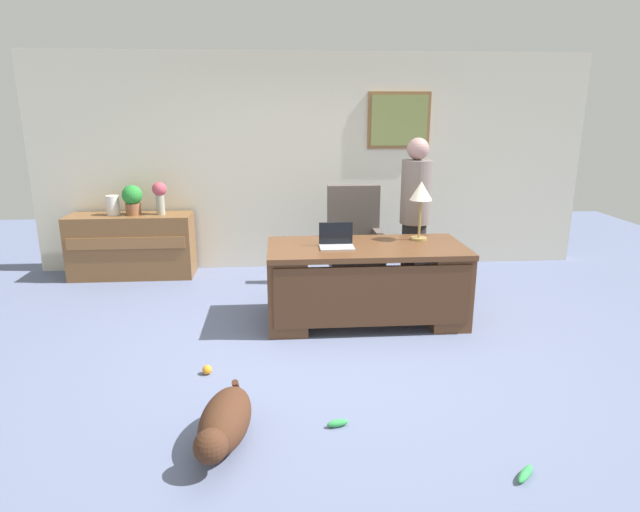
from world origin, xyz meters
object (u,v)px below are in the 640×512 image
at_px(person_standing, 415,217).
at_px(dog_lying, 224,423).
at_px(credenza, 132,246).
at_px(potted_plant, 132,199).
at_px(armchair, 355,245).
at_px(laptop, 336,241).
at_px(dog_toy_ball, 207,370).
at_px(desk, 366,281).
at_px(vase_with_flowers, 160,194).
at_px(dog_toy_bone, 525,474).
at_px(desk_lamp, 421,195).
at_px(dog_toy_plush, 338,423).
at_px(vase_empty, 113,205).

xyz_separation_m(person_standing, dog_lying, (-1.81, -2.61, -0.74)).
bearing_deg(credenza, potted_plant, 1.36).
height_order(armchair, laptop, armchair).
height_order(armchair, potted_plant, armchair).
bearing_deg(dog_lying, dog_toy_ball, 103.62).
bearing_deg(desk, armchair, 88.27).
relative_size(vase_with_flowers, dog_toy_bone, 2.09).
distance_m(laptop, desk_lamp, 0.97).
relative_size(dog_lying, desk_lamp, 1.41).
relative_size(laptop, vase_with_flowers, 0.81).
bearing_deg(desk, dog_toy_plush, -104.62).
bearing_deg(dog_toy_ball, vase_with_flowers, 107.60).
bearing_deg(laptop, dog_lying, -114.92).
distance_m(armchair, dog_lying, 3.23).
bearing_deg(desk_lamp, dog_toy_bone, -90.41).
distance_m(dog_lying, laptop, 2.23).
relative_size(laptop, dog_toy_plush, 2.18).
distance_m(armchair, vase_empty, 2.95).
xyz_separation_m(vase_with_flowers, dog_toy_ball, (0.85, -2.67, -0.99)).
bearing_deg(dog_toy_ball, dog_lying, -76.38).
bearing_deg(dog_lying, dog_toy_bone, -14.34).
distance_m(potted_plant, dog_toy_plush, 4.17).
xyz_separation_m(armchair, dog_toy_plush, (-0.50, -2.82, -0.49)).
height_order(dog_lying, dog_toy_bone, dog_lying).
distance_m(potted_plant, dog_toy_ball, 3.06).
height_order(desk, vase_empty, vase_empty).
relative_size(laptop, desk_lamp, 0.55).
height_order(person_standing, dog_toy_bone, person_standing).
distance_m(dog_toy_bone, dog_toy_plush, 1.16).
bearing_deg(dog_toy_plush, vase_empty, 124.26).
distance_m(armchair, dog_toy_ball, 2.54).
bearing_deg(person_standing, potted_plant, 162.73).
bearing_deg(dog_lying, credenza, 112.02).
relative_size(dog_lying, dog_toy_bone, 4.33).
bearing_deg(laptop, desk_lamp, 14.96).
distance_m(armchair, dog_toy_bone, 3.48).
relative_size(person_standing, dog_lying, 2.12).
height_order(vase_empty, potted_plant, potted_plant).
relative_size(laptop, dog_toy_bone, 1.69).
relative_size(person_standing, vase_with_flowers, 4.39).
bearing_deg(dog_toy_bone, potted_plant, 127.70).
xyz_separation_m(person_standing, laptop, (-0.92, -0.68, -0.08)).
relative_size(desk, person_standing, 1.09).
xyz_separation_m(armchair, laptop, (-0.32, -1.04, 0.30)).
distance_m(vase_with_flowers, dog_toy_ball, 2.97).
xyz_separation_m(desk, desk_lamp, (0.56, 0.22, 0.80)).
distance_m(armchair, dog_toy_plush, 2.91).
bearing_deg(armchair, dog_toy_ball, -125.52).
bearing_deg(vase_with_flowers, person_standing, -19.09).
bearing_deg(desk_lamp, dog_toy_plush, -116.97).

